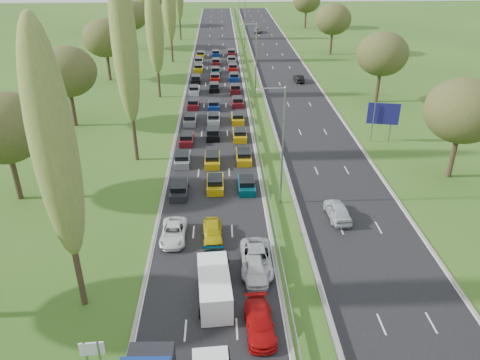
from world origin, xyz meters
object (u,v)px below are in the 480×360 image
object	(u,v)px
info_sign	(92,352)
direction_sign	(383,115)
near_car_2	(174,232)
white_van_rear	(214,285)

from	to	relation	value
info_sign	direction_sign	bearing A→B (deg)	50.69
near_car_2	info_sign	xyz separation A→B (m)	(-3.72, -13.86, 0.70)
white_van_rear	near_car_2	bearing A→B (deg)	110.94
info_sign	white_van_rear	bearing A→B (deg)	39.47
direction_sign	info_sign	bearing A→B (deg)	-129.31
near_car_2	info_sign	bearing A→B (deg)	-104.39
near_car_2	white_van_rear	xyz separation A→B (m)	(3.66, -7.78, 0.50)
white_van_rear	info_sign	size ratio (longest dim) A/B	2.71
white_van_rear	info_sign	bearing A→B (deg)	-144.79
white_van_rear	direction_sign	xyz separation A→B (m)	(21.42, 29.10, 2.40)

